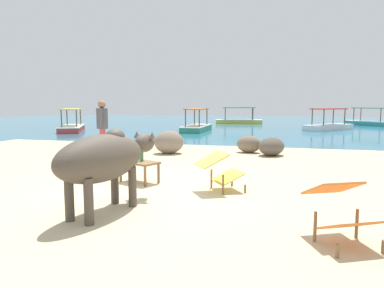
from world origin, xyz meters
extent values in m
cube|color=#CCB78E|center=(0.00, 0.00, 0.02)|extent=(18.00, 14.00, 0.04)
cube|color=teal|center=(0.00, 22.00, 0.00)|extent=(60.00, 36.00, 0.03)
cylinder|color=#4C4238|center=(-0.31, -0.71, 0.34)|extent=(0.12, 0.12, 0.60)
cylinder|color=#4C4238|center=(0.02, -0.78, 0.34)|extent=(0.12, 0.12, 0.60)
cylinder|color=#4C4238|center=(-0.50, -1.59, 0.34)|extent=(0.12, 0.12, 0.60)
cylinder|color=#4C4238|center=(-0.17, -1.66, 0.34)|extent=(0.12, 0.12, 0.60)
ellipsoid|color=#4C4238|center=(-0.24, -1.18, 0.82)|extent=(0.95, 1.73, 0.65)
ellipsoid|color=#4C4238|center=(-0.02, -0.20, 0.93)|extent=(0.35, 0.48, 0.30)
cone|color=#4C4238|center=(-0.17, -0.16, 1.06)|extent=(0.13, 0.13, 0.11)
cone|color=#4C4238|center=(0.13, -0.23, 1.06)|extent=(0.13, 0.13, 0.11)
ellipsoid|color=#4C4238|center=(-0.18, -0.91, 1.10)|extent=(0.32, 0.35, 0.22)
cube|color=brown|center=(-0.52, 0.71, 0.44)|extent=(0.87, 0.70, 0.04)
cylinder|color=brown|center=(-0.14, 0.75, 0.23)|extent=(0.05, 0.05, 0.38)
cylinder|color=brown|center=(-0.28, 0.42, 0.23)|extent=(0.05, 0.05, 0.38)
cylinder|color=brown|center=(-0.77, 1.01, 0.23)|extent=(0.05, 0.05, 0.38)
cylinder|color=brown|center=(-0.91, 0.68, 0.23)|extent=(0.05, 0.05, 0.38)
cylinder|color=#2D6B38|center=(-0.47, 0.73, 0.57)|extent=(0.07, 0.07, 0.22)
cylinder|color=#2D6B38|center=(-0.47, 0.73, 0.71)|extent=(0.03, 0.03, 0.06)
cylinder|color=black|center=(-0.47, 0.73, 0.74)|extent=(0.03, 0.03, 0.02)
cylinder|color=brown|center=(1.26, 0.89, 0.11)|extent=(0.04, 0.04, 0.14)
cylinder|color=brown|center=(1.55, 0.45, 0.11)|extent=(0.04, 0.04, 0.14)
cylinder|color=brown|center=(0.92, 0.66, 0.21)|extent=(0.04, 0.04, 0.34)
cylinder|color=brown|center=(1.21, 0.22, 0.21)|extent=(0.04, 0.04, 0.34)
cube|color=#EFD14C|center=(1.23, 0.55, 0.28)|extent=(0.65, 0.67, 0.21)
cube|color=#EFD14C|center=(0.97, 0.38, 0.61)|extent=(0.67, 0.69, 0.23)
cylinder|color=brown|center=(3.18, -1.63, 0.11)|extent=(0.04, 0.04, 0.14)
cylinder|color=brown|center=(2.71, -1.86, 0.11)|extent=(0.04, 0.04, 0.14)
cylinder|color=brown|center=(2.99, -1.26, 0.21)|extent=(0.04, 0.04, 0.34)
cylinder|color=brown|center=(2.53, -1.49, 0.21)|extent=(0.04, 0.04, 0.34)
cube|color=orange|center=(2.85, -1.56, 0.28)|extent=(0.66, 0.62, 0.21)
cube|color=orange|center=(2.71, -1.28, 0.61)|extent=(0.67, 0.65, 0.23)
cylinder|color=#CC3D47|center=(-2.80, 3.35, 0.45)|extent=(0.14, 0.14, 0.82)
cylinder|color=#CC3D47|center=(-2.86, 3.52, 0.45)|extent=(0.14, 0.14, 0.82)
cylinder|color=#4C4C51|center=(-2.83, 3.44, 1.15)|extent=(0.32, 0.32, 0.58)
cylinder|color=#4C4C51|center=(-2.75, 3.24, 1.18)|extent=(0.09, 0.09, 0.52)
cylinder|color=#4C4C51|center=(-2.91, 3.63, 1.18)|extent=(0.09, 0.09, 0.52)
sphere|color=#997051|center=(-2.83, 3.44, 1.55)|extent=(0.22, 0.22, 0.22)
ellipsoid|color=brown|center=(1.83, 4.98, 0.31)|extent=(1.03, 1.11, 0.54)
ellipsoid|color=gray|center=(-1.24, 4.62, 0.39)|extent=(1.16, 1.11, 0.71)
ellipsoid|color=#756651|center=(1.12, 5.47, 0.31)|extent=(0.87, 0.70, 0.53)
cube|color=#338E66|center=(-2.66, 13.80, 0.16)|extent=(1.19, 3.63, 0.28)
cube|color=white|center=(-2.66, 13.80, 0.32)|extent=(1.24, 3.70, 0.04)
cylinder|color=brown|center=(-2.25, 12.73, 0.77)|extent=(0.06, 0.06, 0.95)
cylinder|color=brown|center=(-3.02, 12.71, 0.77)|extent=(0.06, 0.06, 0.95)
cylinder|color=brown|center=(-2.31, 14.89, 0.77)|extent=(0.06, 0.06, 0.95)
cylinder|color=brown|center=(-3.08, 14.87, 0.77)|extent=(0.06, 0.06, 0.95)
cube|color=orange|center=(-2.66, 13.80, 1.28)|extent=(1.00, 2.54, 0.06)
cube|color=teal|center=(8.19, 21.99, 0.16)|extent=(3.19, 3.44, 0.28)
cube|color=white|center=(8.19, 21.99, 0.32)|extent=(3.28, 3.53, 0.04)
cylinder|color=brown|center=(8.60, 20.92, 0.77)|extent=(0.06, 0.06, 0.95)
cylinder|color=brown|center=(7.77, 23.06, 0.77)|extent=(0.06, 0.06, 0.95)
cylinder|color=brown|center=(7.19, 22.55, 0.77)|extent=(0.06, 0.06, 0.95)
cube|color=#339356|center=(8.19, 21.99, 1.28)|extent=(2.36, 2.51, 0.06)
cube|color=white|center=(4.76, 16.74, 0.16)|extent=(3.14, 3.48, 0.28)
cube|color=white|center=(4.76, 16.74, 0.32)|extent=(3.23, 3.57, 0.04)
cylinder|color=brown|center=(5.15, 17.82, 0.77)|extent=(0.06, 0.06, 0.95)
cylinder|color=brown|center=(5.75, 17.33, 0.77)|extent=(0.06, 0.06, 0.95)
cylinder|color=brown|center=(3.78, 16.15, 0.77)|extent=(0.06, 0.06, 0.95)
cylinder|color=brown|center=(4.37, 15.66, 0.77)|extent=(0.06, 0.06, 0.95)
cube|color=red|center=(4.76, 16.74, 1.28)|extent=(2.32, 2.54, 0.06)
cube|color=gold|center=(-1.30, 22.12, 0.16)|extent=(3.73, 1.65, 0.28)
cube|color=white|center=(-1.30, 22.12, 0.32)|extent=(3.81, 1.71, 0.04)
cylinder|color=brown|center=(-2.31, 21.57, 0.77)|extent=(0.06, 0.06, 0.95)
cylinder|color=brown|center=(-2.43, 22.33, 0.77)|extent=(0.06, 0.06, 0.95)
cylinder|color=brown|center=(-0.17, 21.91, 0.77)|extent=(0.06, 0.06, 0.95)
cylinder|color=brown|center=(-0.29, 22.67, 0.77)|extent=(0.06, 0.06, 0.95)
cube|color=#339356|center=(-1.30, 22.12, 1.28)|extent=(2.63, 1.32, 0.06)
cube|color=#C63833|center=(-9.47, 11.76, 0.16)|extent=(2.63, 3.70, 0.28)
cube|color=white|center=(-9.47, 11.76, 0.32)|extent=(2.71, 3.79, 0.04)
cylinder|color=brown|center=(-10.30, 12.54, 0.77)|extent=(0.06, 0.06, 0.95)
cylinder|color=brown|center=(-9.62, 12.90, 0.77)|extent=(0.06, 0.06, 0.95)
cylinder|color=brown|center=(-9.32, 10.62, 0.77)|extent=(0.06, 0.06, 0.95)
cylinder|color=brown|center=(-8.63, 10.98, 0.77)|extent=(0.06, 0.06, 0.95)
cube|color=#EFD14C|center=(-9.47, 11.76, 1.28)|extent=(1.98, 2.67, 0.06)
camera|label=1|loc=(2.16, -5.39, 1.56)|focal=32.28mm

